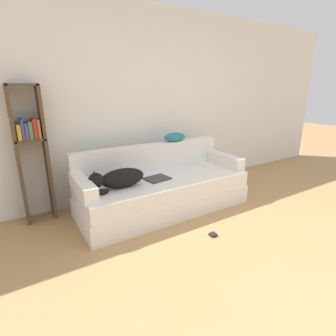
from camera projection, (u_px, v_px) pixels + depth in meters
ground_plane at (314, 291)px, 2.13m from camera, size 20.00×20.00×0.00m
wall_back at (151, 104)px, 3.93m from camera, size 8.04×0.06×2.70m
couch at (164, 193)px, 3.52m from camera, size 2.26×0.89×0.45m
couch_backrest at (150, 157)px, 3.70m from camera, size 2.22×0.15×0.37m
couch_arm_left at (83, 187)px, 2.89m from camera, size 0.15×0.70×0.17m
couch_arm_right at (224, 160)px, 3.95m from camera, size 0.15×0.70×0.17m
dog at (118, 178)px, 3.05m from camera, size 0.67×0.25×0.25m
laptop at (157, 178)px, 3.37m from camera, size 0.33×0.28×0.02m
throw_pillow at (175, 137)px, 3.82m from camera, size 0.34×0.22×0.13m
bookshelf at (31, 147)px, 3.05m from camera, size 0.34×0.26×1.63m
power_adapter at (213, 235)px, 2.92m from camera, size 0.07×0.07×0.03m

